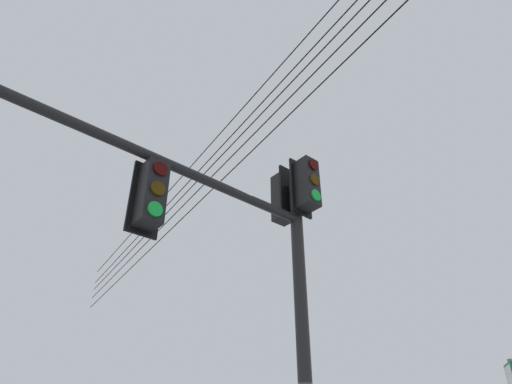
{
  "coord_description": "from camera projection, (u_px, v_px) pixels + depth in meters",
  "views": [
    {
      "loc": [
        7.17,
        0.92,
        1.35
      ],
      "look_at": [
        1.45,
        -1.21,
        5.21
      ],
      "focal_mm": 32.51,
      "sensor_mm": 36.0,
      "label": 1
    }
  ],
  "objects": [
    {
      "name": "signal_mast_assembly",
      "position": [
        260.0,
        244.0,
        6.8
      ],
      "size": [
        4.56,
        2.9,
        6.09
      ],
      "color": "black",
      "rests_on": "ground"
    },
    {
      "name": "overhead_wire_span",
      "position": [
        258.0,
        118.0,
        10.08
      ],
      "size": [
        15.68,
        20.38,
        1.85
      ],
      "color": "black"
    }
  ]
}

